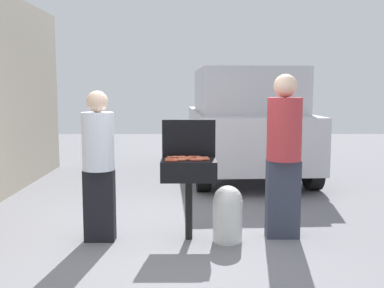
{
  "coord_description": "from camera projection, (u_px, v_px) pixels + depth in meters",
  "views": [
    {
      "loc": [
        0.27,
        -4.75,
        1.66
      ],
      "look_at": [
        0.31,
        0.72,
        1.0
      ],
      "focal_mm": 43.35,
      "sensor_mm": 36.0,
      "label": 1
    }
  ],
  "objects": [
    {
      "name": "bbq_grill",
      "position": [
        189.0,
        172.0,
        5.05
      ],
      "size": [
        0.6,
        0.44,
        0.89
      ],
      "color": "black",
      "rests_on": "ground"
    },
    {
      "name": "propane_tank",
      "position": [
        228.0,
        213.0,
        5.02
      ],
      "size": [
        0.32,
        0.32,
        0.62
      ],
      "color": "silver",
      "rests_on": "ground"
    },
    {
      "name": "hot_dog_11",
      "position": [
        203.0,
        159.0,
        4.95
      ],
      "size": [
        0.13,
        0.04,
        0.03
      ],
      "primitive_type": "cylinder",
      "rotation": [
        0.0,
        1.57,
        0.07
      ],
      "color": "#B74C33",
      "rests_on": "bbq_grill"
    },
    {
      "name": "hot_dog_8",
      "position": [
        171.0,
        159.0,
        4.97
      ],
      "size": [
        0.13,
        0.03,
        0.03
      ],
      "primitive_type": "cylinder",
      "rotation": [
        0.0,
        1.57,
        -0.05
      ],
      "color": "#AD4228",
      "rests_on": "bbq_grill"
    },
    {
      "name": "hot_dog_1",
      "position": [
        184.0,
        159.0,
        4.97
      ],
      "size": [
        0.13,
        0.04,
        0.03
      ],
      "primitive_type": "cylinder",
      "rotation": [
        0.0,
        1.57,
        0.08
      ],
      "color": "#C6593D",
      "rests_on": "bbq_grill"
    },
    {
      "name": "ground_plane",
      "position": [
        164.0,
        246.0,
        4.92
      ],
      "size": [
        24.0,
        24.0,
        0.0
      ],
      "primitive_type": "plane",
      "color": "slate"
    },
    {
      "name": "hot_dog_4",
      "position": [
        171.0,
        161.0,
        4.87
      ],
      "size": [
        0.13,
        0.03,
        0.03
      ],
      "primitive_type": "cylinder",
      "rotation": [
        0.0,
        1.57,
        -0.06
      ],
      "color": "#AD4228",
      "rests_on": "bbq_grill"
    },
    {
      "name": "person_right",
      "position": [
        284.0,
        150.0,
        5.09
      ],
      "size": [
        0.38,
        0.38,
        1.81
      ],
      "rotation": [
        0.0,
        0.0,
        3.19
      ],
      "color": "#333847",
      "rests_on": "ground"
    },
    {
      "name": "parked_minivan",
      "position": [
        244.0,
        121.0,
        8.93
      ],
      "size": [
        2.21,
        4.49,
        2.02
      ],
      "rotation": [
        0.0,
        0.0,
        3.19
      ],
      "color": "#B7B7BC",
      "rests_on": "ground"
    },
    {
      "name": "hot_dog_3",
      "position": [
        179.0,
        157.0,
        5.14
      ],
      "size": [
        0.13,
        0.04,
        0.03
      ],
      "primitive_type": "cylinder",
      "rotation": [
        0.0,
        1.57,
        0.09
      ],
      "color": "#B74C33",
      "rests_on": "bbq_grill"
    },
    {
      "name": "hot_dog_10",
      "position": [
        186.0,
        157.0,
        5.1
      ],
      "size": [
        0.13,
        0.04,
        0.03
      ],
      "primitive_type": "cylinder",
      "rotation": [
        0.0,
        1.57,
        -0.09
      ],
      "color": "#AD4228",
      "rests_on": "bbq_grill"
    },
    {
      "name": "hot_dog_12",
      "position": [
        196.0,
        160.0,
        4.92
      ],
      "size": [
        0.13,
        0.04,
        0.03
      ],
      "primitive_type": "cylinder",
      "rotation": [
        0.0,
        1.57,
        0.08
      ],
      "color": "#B74C33",
      "rests_on": "bbq_grill"
    },
    {
      "name": "hot_dog_6",
      "position": [
        184.0,
        158.0,
        5.07
      ],
      "size": [
        0.13,
        0.04,
        0.03
      ],
      "primitive_type": "cylinder",
      "rotation": [
        0.0,
        1.57,
        0.1
      ],
      "color": "#B74C33",
      "rests_on": "bbq_grill"
    },
    {
      "name": "hot_dog_2",
      "position": [
        194.0,
        157.0,
        5.14
      ],
      "size": [
        0.13,
        0.03,
        0.03
      ],
      "primitive_type": "cylinder",
      "rotation": [
        0.0,
        1.57,
        -0.02
      ],
      "color": "#AD4228",
      "rests_on": "bbq_grill"
    },
    {
      "name": "person_left",
      "position": [
        99.0,
        161.0,
        4.98
      ],
      "size": [
        0.34,
        0.34,
        1.64
      ],
      "rotation": [
        0.0,
        0.0,
        0.27
      ],
      "color": "black",
      "rests_on": "ground"
    },
    {
      "name": "hot_dog_5",
      "position": [
        202.0,
        158.0,
        5.07
      ],
      "size": [
        0.13,
        0.03,
        0.03
      ],
      "primitive_type": "cylinder",
      "rotation": [
        0.0,
        1.57,
        0.0
      ],
      "color": "#C6593D",
      "rests_on": "bbq_grill"
    },
    {
      "name": "grill_lid_open",
      "position": [
        189.0,
        138.0,
        5.23
      ],
      "size": [
        0.6,
        0.05,
        0.42
      ],
      "primitive_type": "cube",
      "color": "black",
      "rests_on": "bbq_grill"
    },
    {
      "name": "hot_dog_0",
      "position": [
        173.0,
        157.0,
        5.11
      ],
      "size": [
        0.13,
        0.03,
        0.03
      ],
      "primitive_type": "cylinder",
      "rotation": [
        0.0,
        1.57,
        0.04
      ],
      "color": "#B74C33",
      "rests_on": "bbq_grill"
    },
    {
      "name": "hot_dog_7",
      "position": [
        197.0,
        159.0,
        5.0
      ],
      "size": [
        0.13,
        0.03,
        0.03
      ],
      "primitive_type": "cylinder",
      "rotation": [
        0.0,
        1.57,
        -0.02
      ],
      "color": "#B74C33",
      "rests_on": "bbq_grill"
    },
    {
      "name": "hot_dog_9",
      "position": [
        180.0,
        160.0,
        4.93
      ],
      "size": [
        0.13,
        0.03,
        0.03
      ],
      "primitive_type": "cylinder",
      "rotation": [
        0.0,
        1.57,
        -0.06
      ],
      "color": "#C6593D",
      "rests_on": "bbq_grill"
    }
  ]
}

